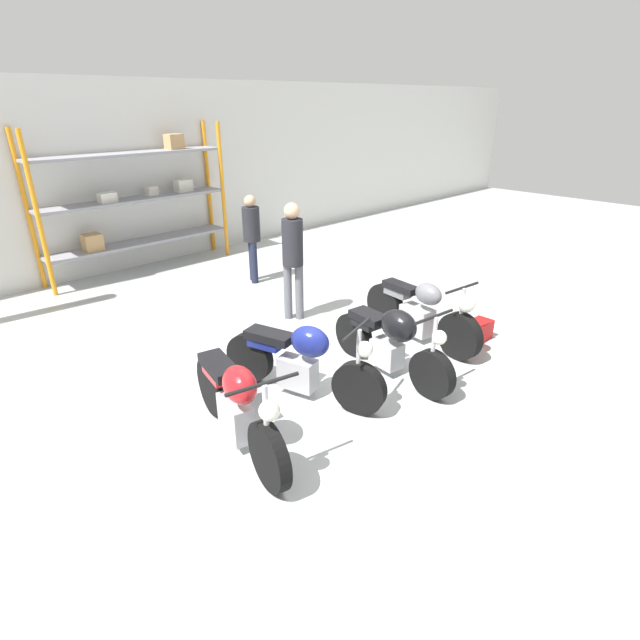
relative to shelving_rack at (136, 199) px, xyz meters
name	(u,v)px	position (x,y,z in m)	size (l,w,h in m)	color
ground_plane	(342,381)	(-0.34, -5.90, -1.43)	(30.00, 30.00, 0.00)	#B2B7B7
back_wall	(108,179)	(-0.34, 0.37, 0.37)	(30.00, 0.08, 3.60)	silver
shelving_rack	(136,199)	(0.00, 0.00, 0.00)	(3.77, 0.63, 2.79)	orange
motorcycle_red	(237,405)	(-1.99, -6.03, -0.96)	(0.74, 2.02, 1.06)	black
motorcycle_blue	(301,360)	(-0.92, -5.78, -0.97)	(0.88, 2.04, 1.03)	black
motorcycle_black	(391,341)	(0.22, -6.19, -0.97)	(0.61, 1.96, 1.03)	black
motorcycle_grey	(421,312)	(1.30, -5.87, -1.00)	(0.64, 2.07, 1.01)	black
person_browsing	(293,252)	(0.52, -4.02, -0.34)	(0.45, 0.45, 1.83)	#595960
person_near_rack	(252,232)	(1.15, -2.15, -0.48)	(0.43, 0.43, 1.63)	#1E2338
toolbox	(478,331)	(1.92, -6.46, -1.29)	(0.44, 0.26, 0.28)	red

